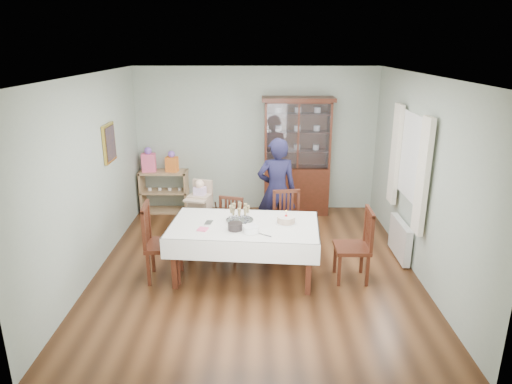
{
  "coord_description": "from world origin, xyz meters",
  "views": [
    {
      "loc": [
        0.04,
        -5.97,
        3.09
      ],
      "look_at": [
        0.01,
        0.2,
        1.07
      ],
      "focal_mm": 32.0,
      "sensor_mm": 36.0,
      "label": 1
    }
  ],
  "objects_px": {
    "chair_end_right": "(353,259)",
    "high_chair": "(201,216)",
    "china_cabinet": "(297,155)",
    "chair_far_left": "(228,239)",
    "chair_end_left": "(163,257)",
    "gift_bag_pink": "(149,161)",
    "sideboard": "(165,191)",
    "gift_bag_orange": "(172,162)",
    "dining_table": "(244,249)",
    "chair_far_right": "(288,236)",
    "champagne_tray": "(240,216)",
    "woman": "(277,190)",
    "birthday_cake": "(286,220)"
  },
  "relations": [
    {
      "from": "sideboard",
      "to": "woman",
      "type": "height_order",
      "value": "woman"
    },
    {
      "from": "sideboard",
      "to": "gift_bag_orange",
      "type": "xyz_separation_m",
      "value": [
        0.18,
        -0.02,
        0.58
      ]
    },
    {
      "from": "chair_end_left",
      "to": "gift_bag_pink",
      "type": "height_order",
      "value": "gift_bag_pink"
    },
    {
      "from": "chair_far_left",
      "to": "gift_bag_pink",
      "type": "relative_size",
      "value": 1.92
    },
    {
      "from": "chair_end_right",
      "to": "birthday_cake",
      "type": "xyz_separation_m",
      "value": [
        -0.91,
        0.14,
        0.51
      ]
    },
    {
      "from": "high_chair",
      "to": "birthday_cake",
      "type": "height_order",
      "value": "high_chair"
    },
    {
      "from": "chair_far_left",
      "to": "champagne_tray",
      "type": "distance_m",
      "value": 0.77
    },
    {
      "from": "dining_table",
      "to": "high_chair",
      "type": "relative_size",
      "value": 2.06
    },
    {
      "from": "chair_end_right",
      "to": "high_chair",
      "type": "relative_size",
      "value": 1.0
    },
    {
      "from": "dining_table",
      "to": "china_cabinet",
      "type": "relative_size",
      "value": 0.96
    },
    {
      "from": "dining_table",
      "to": "china_cabinet",
      "type": "xyz_separation_m",
      "value": [
        0.9,
        2.51,
        0.74
      ]
    },
    {
      "from": "china_cabinet",
      "to": "gift_bag_pink",
      "type": "height_order",
      "value": "china_cabinet"
    },
    {
      "from": "sideboard",
      "to": "woman",
      "type": "xyz_separation_m",
      "value": [
        2.08,
        -1.33,
        0.45
      ]
    },
    {
      "from": "dining_table",
      "to": "chair_end_right",
      "type": "distance_m",
      "value": 1.48
    },
    {
      "from": "chair_end_left",
      "to": "champagne_tray",
      "type": "distance_m",
      "value": 1.17
    },
    {
      "from": "dining_table",
      "to": "high_chair",
      "type": "distance_m",
      "value": 1.46
    },
    {
      "from": "sideboard",
      "to": "chair_far_left",
      "type": "relative_size",
      "value": 1.01
    },
    {
      "from": "china_cabinet",
      "to": "chair_far_right",
      "type": "height_order",
      "value": "china_cabinet"
    },
    {
      "from": "china_cabinet",
      "to": "chair_far_left",
      "type": "height_order",
      "value": "china_cabinet"
    },
    {
      "from": "gift_bag_pink",
      "to": "dining_table",
      "type": "bearing_deg",
      "value": -53.62
    },
    {
      "from": "dining_table",
      "to": "champagne_tray",
      "type": "distance_m",
      "value": 0.47
    },
    {
      "from": "champagne_tray",
      "to": "gift_bag_orange",
      "type": "relative_size",
      "value": 0.96
    },
    {
      "from": "chair_end_left",
      "to": "gift_bag_pink",
      "type": "distance_m",
      "value": 2.8
    },
    {
      "from": "china_cabinet",
      "to": "chair_end_right",
      "type": "distance_m",
      "value": 2.81
    },
    {
      "from": "gift_bag_pink",
      "to": "gift_bag_orange",
      "type": "relative_size",
      "value": 1.18
    },
    {
      "from": "chair_far_left",
      "to": "chair_end_left",
      "type": "height_order",
      "value": "chair_end_left"
    },
    {
      "from": "sideboard",
      "to": "chair_end_left",
      "type": "xyz_separation_m",
      "value": [
        0.5,
        -2.63,
        -0.08
      ]
    },
    {
      "from": "chair_far_right",
      "to": "chair_end_left",
      "type": "height_order",
      "value": "chair_end_left"
    },
    {
      "from": "woman",
      "to": "champagne_tray",
      "type": "xyz_separation_m",
      "value": [
        -0.55,
        -1.09,
        -0.02
      ]
    },
    {
      "from": "sideboard",
      "to": "china_cabinet",
      "type": "bearing_deg",
      "value": -0.49
    },
    {
      "from": "chair_far_right",
      "to": "champagne_tray",
      "type": "height_order",
      "value": "champagne_tray"
    },
    {
      "from": "china_cabinet",
      "to": "gift_bag_pink",
      "type": "relative_size",
      "value": 4.69
    },
    {
      "from": "gift_bag_pink",
      "to": "china_cabinet",
      "type": "bearing_deg",
      "value": -0.03
    },
    {
      "from": "sideboard",
      "to": "high_chair",
      "type": "xyz_separation_m",
      "value": [
        0.85,
        -1.28,
        -0.0
      ]
    },
    {
      "from": "chair_far_right",
      "to": "woman",
      "type": "height_order",
      "value": "woman"
    },
    {
      "from": "chair_far_left",
      "to": "gift_bag_orange",
      "type": "bearing_deg",
      "value": 137.57
    },
    {
      "from": "chair_far_left",
      "to": "chair_far_right",
      "type": "bearing_deg",
      "value": 20.63
    },
    {
      "from": "chair_far_right",
      "to": "chair_end_right",
      "type": "xyz_separation_m",
      "value": [
        0.83,
        -0.78,
        0.01
      ]
    },
    {
      "from": "chair_far_left",
      "to": "chair_far_right",
      "type": "distance_m",
      "value": 0.91
    },
    {
      "from": "champagne_tray",
      "to": "gift_bag_pink",
      "type": "xyz_separation_m",
      "value": [
        -1.79,
        2.4,
        0.17
      ]
    },
    {
      "from": "chair_far_right",
      "to": "gift_bag_orange",
      "type": "distance_m",
      "value": 2.85
    },
    {
      "from": "chair_far_left",
      "to": "gift_bag_orange",
      "type": "height_order",
      "value": "gift_bag_orange"
    },
    {
      "from": "sideboard",
      "to": "birthday_cake",
      "type": "relative_size",
      "value": 3.21
    },
    {
      "from": "china_cabinet",
      "to": "birthday_cake",
      "type": "relative_size",
      "value": 7.75
    },
    {
      "from": "woman",
      "to": "birthday_cake",
      "type": "xyz_separation_m",
      "value": [
        0.08,
        -1.18,
        -0.04
      ]
    },
    {
      "from": "chair_far_left",
      "to": "woman",
      "type": "xyz_separation_m",
      "value": [
        0.75,
        0.6,
        0.59
      ]
    },
    {
      "from": "high_chair",
      "to": "birthday_cake",
      "type": "distance_m",
      "value": 1.85
    },
    {
      "from": "china_cabinet",
      "to": "chair_far_right",
      "type": "distance_m",
      "value": 2.04
    },
    {
      "from": "chair_end_left",
      "to": "birthday_cake",
      "type": "height_order",
      "value": "chair_end_left"
    },
    {
      "from": "dining_table",
      "to": "gift_bag_orange",
      "type": "height_order",
      "value": "gift_bag_orange"
    }
  ]
}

